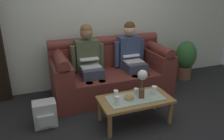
# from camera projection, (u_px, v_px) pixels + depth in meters

# --- Properties ---
(ground_plane) EXTENTS (14.00, 14.00, 0.00)m
(ground_plane) POSITION_uv_depth(u_px,v_px,m) (141.00, 129.00, 2.92)
(ground_plane) COLOR black
(back_wall_patterned) EXTENTS (6.00, 0.12, 2.90)m
(back_wall_patterned) POSITION_uv_depth(u_px,v_px,m) (100.00, 6.00, 3.89)
(back_wall_patterned) COLOR silver
(back_wall_patterned) RESTS_ON ground_plane
(couch) EXTENTS (1.98, 0.88, 0.96)m
(couch) POSITION_uv_depth(u_px,v_px,m) (111.00, 73.00, 3.81)
(couch) COLOR maroon
(couch) RESTS_ON ground_plane
(person_left) EXTENTS (0.56, 0.67, 1.22)m
(person_left) POSITION_uv_depth(u_px,v_px,m) (89.00, 60.00, 3.58)
(person_left) COLOR #383D4C
(person_left) RESTS_ON ground_plane
(person_right) EXTENTS (0.56, 0.67, 1.22)m
(person_right) POSITION_uv_depth(u_px,v_px,m) (131.00, 55.00, 3.83)
(person_right) COLOR #383D4C
(person_right) RESTS_ON ground_plane
(coffee_table) EXTENTS (0.98, 0.51, 0.37)m
(coffee_table) POSITION_uv_depth(u_px,v_px,m) (135.00, 101.00, 2.98)
(coffee_table) COLOR olive
(coffee_table) RESTS_ON ground_plane
(flower_vase) EXTENTS (0.13, 0.13, 0.39)m
(flower_vase) POSITION_uv_depth(u_px,v_px,m) (142.00, 80.00, 2.87)
(flower_vase) COLOR brown
(flower_vase) RESTS_ON coffee_table
(snack_bowl) EXTENTS (0.12, 0.12, 0.10)m
(snack_bowl) POSITION_uv_depth(u_px,v_px,m) (129.00, 97.00, 2.91)
(snack_bowl) COLOR tan
(snack_bowl) RESTS_ON coffee_table
(cup_near_left) EXTENTS (0.06, 0.06, 0.10)m
(cup_near_left) POSITION_uv_depth(u_px,v_px,m) (116.00, 94.00, 2.95)
(cup_near_left) COLOR white
(cup_near_left) RESTS_ON coffee_table
(cup_near_right) EXTENTS (0.06, 0.06, 0.11)m
(cup_near_right) POSITION_uv_depth(u_px,v_px,m) (117.00, 100.00, 2.78)
(cup_near_right) COLOR white
(cup_near_right) RESTS_ON coffee_table
(cup_far_center) EXTENTS (0.06, 0.06, 0.08)m
(cup_far_center) POSITION_uv_depth(u_px,v_px,m) (136.00, 91.00, 3.05)
(cup_far_center) COLOR white
(cup_far_center) RESTS_ON coffee_table
(cup_far_left) EXTENTS (0.07, 0.07, 0.11)m
(cup_far_left) POSITION_uv_depth(u_px,v_px,m) (154.00, 90.00, 3.04)
(cup_far_left) COLOR white
(cup_far_left) RESTS_ON coffee_table
(backpack_left) EXTENTS (0.30, 0.25, 0.35)m
(backpack_left) POSITION_uv_depth(u_px,v_px,m) (45.00, 114.00, 2.95)
(backpack_left) COLOR #B7B7BC
(backpack_left) RESTS_ON ground_plane
(potted_plant) EXTENTS (0.40, 0.40, 0.78)m
(potted_plant) POSITION_uv_depth(u_px,v_px,m) (186.00, 58.00, 4.39)
(potted_plant) COLOR brown
(potted_plant) RESTS_ON ground_plane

